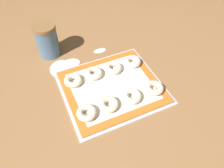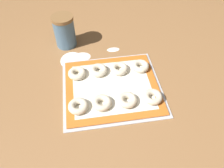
% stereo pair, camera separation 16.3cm
% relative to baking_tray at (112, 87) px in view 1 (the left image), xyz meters
% --- Properties ---
extents(ground_plane, '(2.80, 2.80, 0.00)m').
position_rel_baking_tray_xyz_m(ground_plane, '(0.02, 0.02, -0.00)').
color(ground_plane, olive).
extents(baking_tray, '(0.41, 0.37, 0.01)m').
position_rel_baking_tray_xyz_m(baking_tray, '(0.00, 0.00, 0.00)').
color(baking_tray, silver).
rests_on(baking_tray, ground_plane).
extents(baking_mat, '(0.39, 0.35, 0.00)m').
position_rel_baking_tray_xyz_m(baking_mat, '(0.00, -0.00, 0.01)').
color(baking_mat, orange).
rests_on(baking_mat, baking_tray).
extents(bagel_front_far_left, '(0.08, 0.08, 0.03)m').
position_rel_baking_tray_xyz_m(bagel_front_far_left, '(-0.14, -0.09, 0.02)').
color(bagel_front_far_left, beige).
rests_on(bagel_front_far_left, baking_mat).
extents(bagel_front_mid_left, '(0.08, 0.08, 0.03)m').
position_rel_baking_tray_xyz_m(bagel_front_mid_left, '(-0.05, -0.09, 0.02)').
color(bagel_front_mid_left, beige).
rests_on(bagel_front_mid_left, baking_mat).
extents(bagel_front_mid_right, '(0.08, 0.08, 0.03)m').
position_rel_baking_tray_xyz_m(bagel_front_mid_right, '(0.05, -0.09, 0.02)').
color(bagel_front_mid_right, beige).
rests_on(bagel_front_mid_right, baking_mat).
extents(bagel_front_far_right, '(0.08, 0.08, 0.03)m').
position_rel_baking_tray_xyz_m(bagel_front_far_right, '(0.15, -0.09, 0.02)').
color(bagel_front_far_right, beige).
rests_on(bagel_front_far_right, baking_mat).
extents(bagel_back_far_left, '(0.08, 0.08, 0.03)m').
position_rel_baking_tray_xyz_m(bagel_back_far_left, '(-0.14, 0.08, 0.02)').
color(bagel_back_far_left, beige).
rests_on(bagel_back_far_left, baking_mat).
extents(bagel_back_mid_left, '(0.08, 0.08, 0.03)m').
position_rel_baking_tray_xyz_m(bagel_back_mid_left, '(-0.05, 0.09, 0.02)').
color(bagel_back_mid_left, beige).
rests_on(bagel_back_mid_left, baking_mat).
extents(bagel_back_mid_right, '(0.08, 0.08, 0.03)m').
position_rel_baking_tray_xyz_m(bagel_back_mid_right, '(0.05, 0.08, 0.02)').
color(bagel_back_mid_right, beige).
rests_on(bagel_back_mid_right, baking_mat).
extents(bagel_back_far_right, '(0.08, 0.08, 0.03)m').
position_rel_baking_tray_xyz_m(bagel_back_far_right, '(0.14, 0.09, 0.02)').
color(bagel_back_far_right, beige).
rests_on(bagel_back_far_right, baking_mat).
extents(flour_canister, '(0.10, 0.10, 0.16)m').
position_rel_baking_tray_xyz_m(flour_canister, '(-0.18, 0.33, 0.08)').
color(flour_canister, slate).
rests_on(flour_canister, ground_plane).
extents(flour_patch_near, '(0.11, 0.12, 0.00)m').
position_rel_baking_tray_xyz_m(flour_patch_near, '(-0.16, 0.20, -0.00)').
color(flour_patch_near, white).
rests_on(flour_patch_near, ground_plane).
extents(flour_patch_far, '(0.09, 0.07, 0.00)m').
position_rel_baking_tray_xyz_m(flour_patch_far, '(-0.11, 0.22, -0.00)').
color(flour_patch_far, white).
rests_on(flour_patch_far, ground_plane).
extents(flour_patch_side, '(0.06, 0.03, 0.00)m').
position_rel_baking_tray_xyz_m(flour_patch_side, '(0.04, 0.25, -0.00)').
color(flour_patch_side, white).
rests_on(flour_patch_side, ground_plane).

